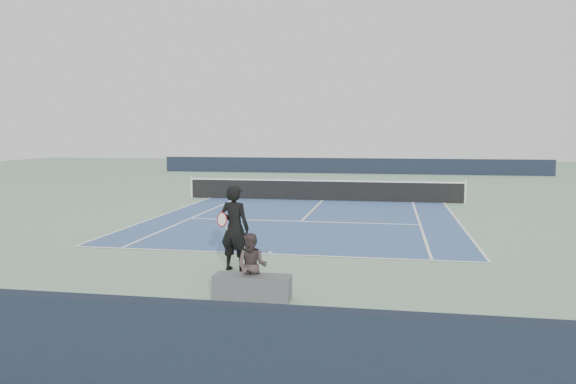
% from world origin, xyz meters
% --- Properties ---
extents(ground, '(80.00, 80.00, 0.00)m').
position_xyz_m(ground, '(0.00, 0.00, 0.00)').
color(ground, gray).
extents(court_surface, '(10.97, 23.77, 0.01)m').
position_xyz_m(court_surface, '(0.00, 0.00, 0.01)').
color(court_surface, '#385484').
rests_on(court_surface, ground).
extents(tennis_net, '(12.90, 0.10, 1.07)m').
position_xyz_m(tennis_net, '(0.00, 0.00, 0.50)').
color(tennis_net, silver).
rests_on(tennis_net, ground).
extents(windscreen_far, '(30.00, 0.25, 1.20)m').
position_xyz_m(windscreen_far, '(0.00, 17.88, 0.60)').
color(windscreen_far, black).
rests_on(windscreen_far, ground).
extents(windscreen_near, '(30.00, 0.25, 1.20)m').
position_xyz_m(windscreen_near, '(0.00, -19.88, 0.60)').
color(windscreen_near, black).
rests_on(windscreen_near, ground).
extents(tennis_player, '(0.87, 0.69, 1.97)m').
position_xyz_m(tennis_player, '(-0.40, -13.67, 0.99)').
color(tennis_player, black).
rests_on(tennis_player, ground).
extents(tennis_ball, '(0.06, 0.06, 0.06)m').
position_xyz_m(tennis_ball, '(-0.16, -14.25, 0.03)').
color(tennis_ball, yellow).
rests_on(tennis_ball, ground).
extents(spectator_bench, '(1.47, 0.54, 1.26)m').
position_xyz_m(spectator_bench, '(0.53, -15.79, 0.45)').
color(spectator_bench, '#4C4D50').
rests_on(spectator_bench, ground).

